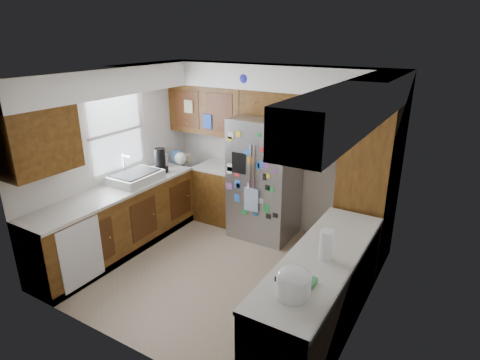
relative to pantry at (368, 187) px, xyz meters
The scene contains 12 objects.
floor 2.17m from the pantry, 142.52° to the right, with size 3.60×3.60×0.00m, color tan.
room_shell 1.94m from the pantry, 153.92° to the right, with size 3.64×3.24×2.52m.
left_counter_run 3.14m from the pantry, 158.56° to the right, with size 1.36×3.20×0.92m.
right_counter_run 1.75m from the pantry, 90.00° to the right, with size 0.63×2.25×0.92m.
pantry is the anchor object (origin of this frame).
fridge 1.51m from the pantry, behind, with size 0.90×0.79×1.80m.
bridge_cabinet 1.77m from the pantry, 169.43° to the left, with size 0.96×0.34×0.35m, color #3F220C.
fridge_top_items 2.03m from the pantry, behind, with size 0.87×0.37×0.31m.
sink_assembly 3.18m from the pantry, 160.64° to the right, with size 0.52×0.70×0.37m.
left_counter_clutter 2.99m from the pantry, behind, with size 0.31×0.80×0.38m.
rice_cooker 2.33m from the pantry, 90.01° to the right, with size 0.29×0.28×0.25m.
paper_towel 1.65m from the pantry, 88.95° to the right, with size 0.13×0.13×0.29m, color white.
Camera 1 is at (2.52, -3.73, 2.92)m, focal length 30.00 mm.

